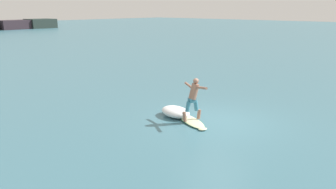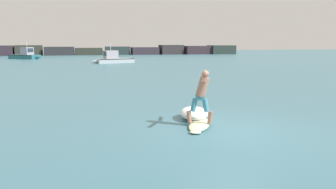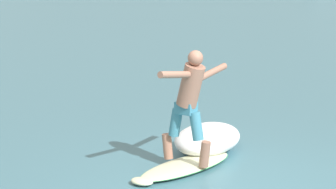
% 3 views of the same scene
% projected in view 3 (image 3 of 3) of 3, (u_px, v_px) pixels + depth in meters
% --- Properties ---
extents(surfboard, '(1.30, 1.89, 0.23)m').
position_uv_depth(surfboard, '(184.00, 166.00, 10.94)').
color(surfboard, beige).
rests_on(surfboard, ground).
extents(surfer, '(0.84, 1.44, 1.59)m').
position_uv_depth(surfer, '(190.00, 98.00, 10.71)').
color(surfer, '#956653').
rests_on(surfer, surfboard).
extents(wave_foam_at_tail, '(1.10, 1.47, 0.40)m').
position_uv_depth(wave_foam_at_tail, '(208.00, 139.00, 11.74)').
color(wave_foam_at_tail, white).
rests_on(wave_foam_at_tail, ground).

